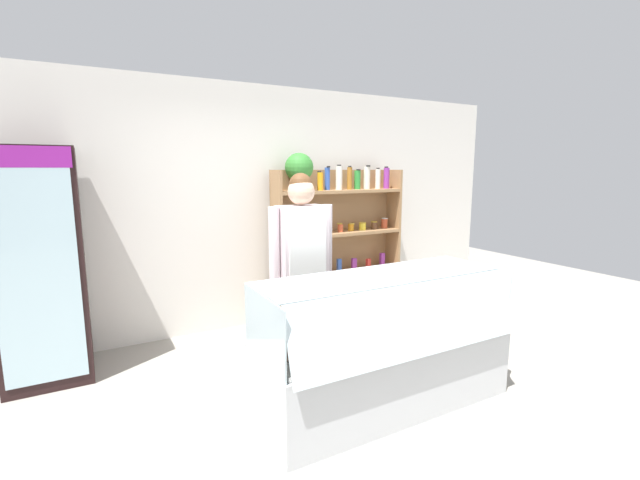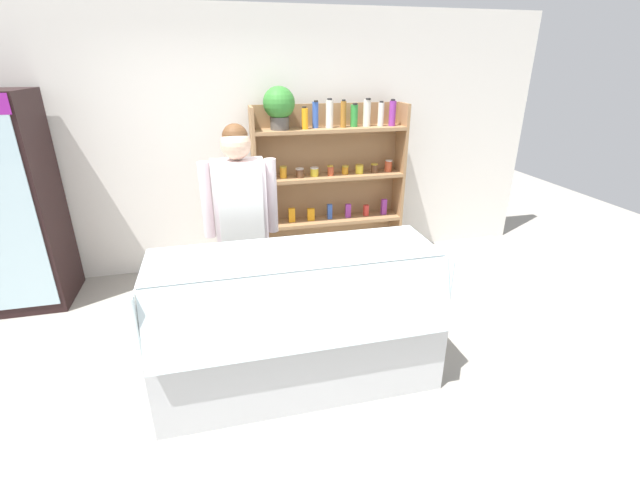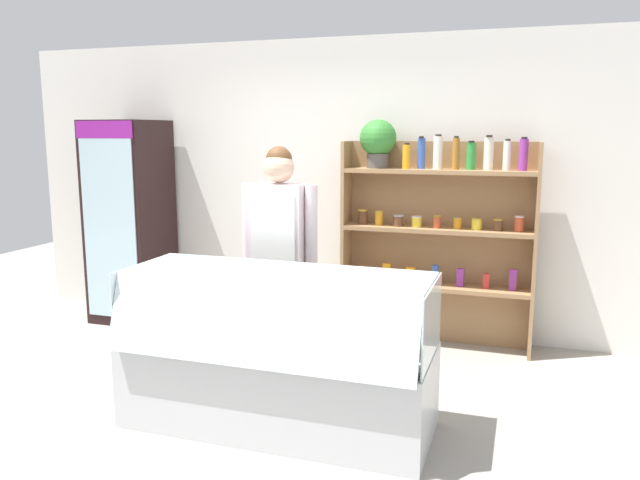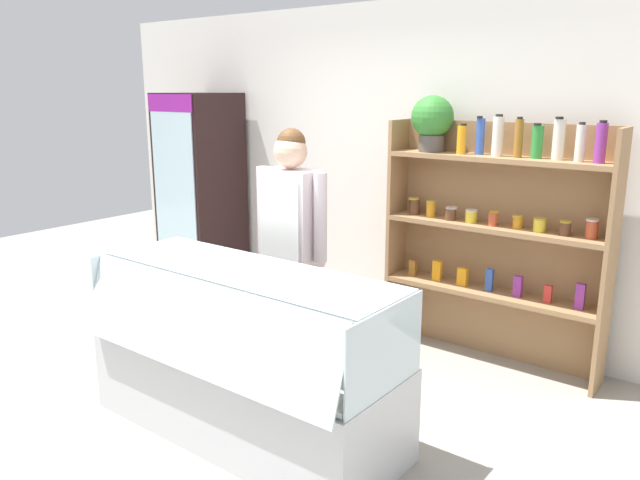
{
  "view_description": "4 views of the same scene",
  "coord_description": "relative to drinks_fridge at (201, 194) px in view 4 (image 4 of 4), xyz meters",
  "views": [
    {
      "loc": [
        -1.73,
        -2.54,
        1.79
      ],
      "look_at": [
        -0.15,
        0.33,
        1.24
      ],
      "focal_mm": 24.0,
      "sensor_mm": 36.0,
      "label": 1
    },
    {
      "loc": [
        -0.28,
        -2.6,
        2.17
      ],
      "look_at": [
        0.47,
        0.48,
        0.85
      ],
      "focal_mm": 24.0,
      "sensor_mm": 36.0,
      "label": 2
    },
    {
      "loc": [
        1.6,
        -3.55,
        1.86
      ],
      "look_at": [
        0.34,
        0.26,
        1.16
      ],
      "focal_mm": 35.0,
      "sensor_mm": 36.0,
      "label": 3
    },
    {
      "loc": [
        2.58,
        -2.49,
        2.02
      ],
      "look_at": [
        0.28,
        0.5,
        1.09
      ],
      "focal_mm": 35.0,
      "sensor_mm": 36.0,
      "label": 4
    }
  ],
  "objects": [
    {
      "name": "ground_plane",
      "position": [
        2.1,
        -1.63,
        -0.98
      ],
      "size": [
        12.0,
        12.0,
        0.0
      ],
      "primitive_type": "plane",
      "color": "gray"
    },
    {
      "name": "back_wall",
      "position": [
        2.1,
        0.44,
        0.37
      ],
      "size": [
        6.8,
        0.1,
        2.7
      ],
      "primitive_type": "cube",
      "color": "white",
      "rests_on": "ground"
    },
    {
      "name": "drinks_fridge",
      "position": [
        0.0,
        0.0,
        0.0
      ],
      "size": [
        0.65,
        0.67,
        1.97
      ],
      "color": "black",
      "rests_on": "ground"
    },
    {
      "name": "shelving_unit",
      "position": [
        2.9,
        0.16,
        0.15
      ],
      "size": [
        1.64,
        0.32,
        1.96
      ],
      "color": "#9E754C",
      "rests_on": "ground"
    },
    {
      "name": "deli_display_case",
      "position": [
        2.26,
        -1.73,
        -0.67
      ],
      "size": [
        1.94,
        0.79,
        1.01
      ],
      "color": "silver",
      "rests_on": "ground"
    },
    {
      "name": "shop_clerk",
      "position": [
        1.97,
        -0.94,
        0.06
      ],
      "size": [
        0.6,
        0.25,
        1.75
      ],
      "color": "#2D2D38",
      "rests_on": "ground"
    }
  ]
}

